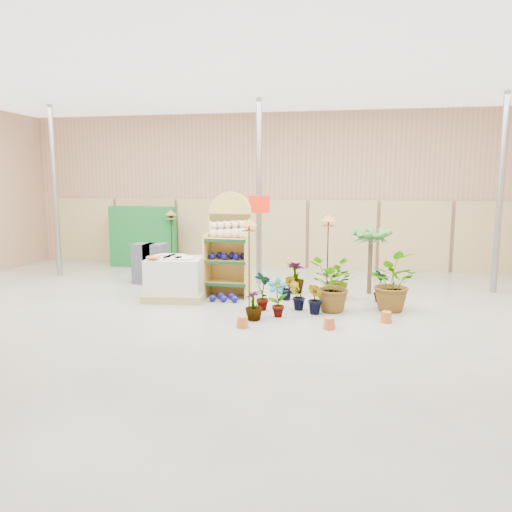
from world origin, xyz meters
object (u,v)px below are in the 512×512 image
at_px(pallet_stack, 176,278).
at_px(display_shelf, 229,249).
at_px(bird_table_front, 249,225).
at_px(potted_plant_2, 333,286).

bearing_deg(pallet_stack, display_shelf, 22.70).
bearing_deg(bird_table_front, potted_plant_2, 1.10).
bearing_deg(display_shelf, potted_plant_2, -21.98).
relative_size(pallet_stack, bird_table_front, 0.75).
distance_m(display_shelf, pallet_stack, 1.35).
height_order(display_shelf, pallet_stack, display_shelf).
relative_size(display_shelf, pallet_stack, 1.69).
xyz_separation_m(display_shelf, bird_table_front, (0.67, -1.07, 0.63)).
xyz_separation_m(bird_table_front, potted_plant_2, (1.66, 0.03, -1.16)).
bearing_deg(potted_plant_2, bird_table_front, -178.90).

